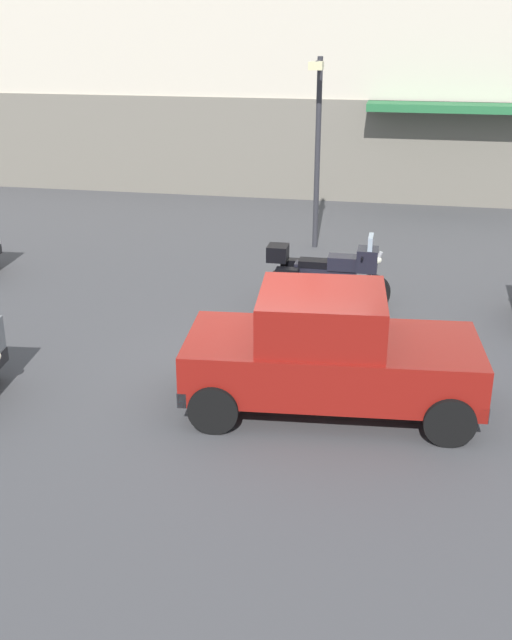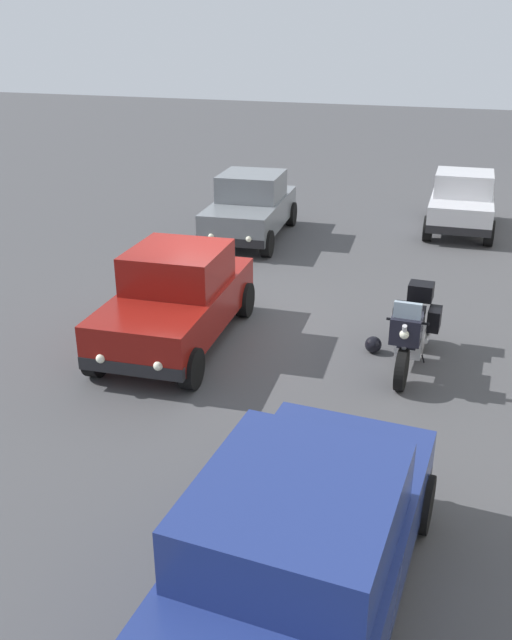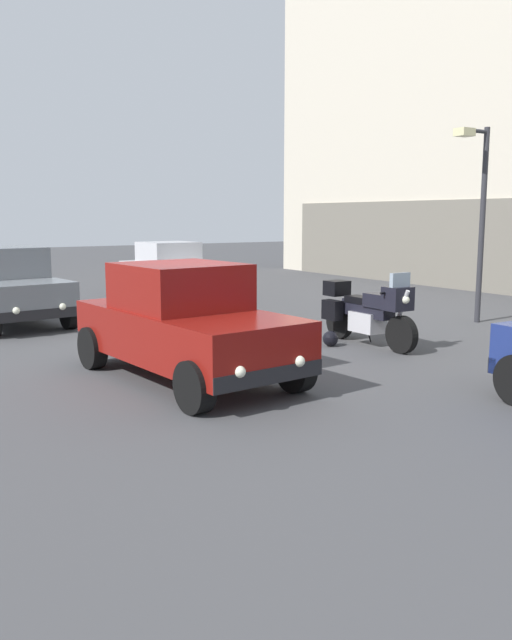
{
  "view_description": "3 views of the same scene",
  "coord_description": "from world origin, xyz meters",
  "px_view_note": "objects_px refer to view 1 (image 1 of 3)",
  "views": [
    {
      "loc": [
        1.6,
        -9.41,
        4.87
      ],
      "look_at": [
        -0.39,
        0.65,
        0.77
      ],
      "focal_mm": 42.49,
      "sensor_mm": 36.0,
      "label": 1
    },
    {
      "loc": [
        10.36,
        4.53,
        4.96
      ],
      "look_at": [
        0.68,
        0.99,
        0.56
      ],
      "focal_mm": 38.28,
      "sensor_mm": 36.0,
      "label": 2
    },
    {
      "loc": [
        8.99,
        -4.4,
        2.3
      ],
      "look_at": [
        0.18,
        1.2,
        0.63
      ],
      "focal_mm": 36.71,
      "sensor_mm": 36.0,
      "label": 3
    }
  ],
  "objects_px": {
    "motorcycle": "(325,273)",
    "car_wagon_end": "(329,352)",
    "helmet": "(306,310)",
    "streetlamp_curbside": "(317,134)"
  },
  "relations": [
    {
      "from": "helmet",
      "to": "car_wagon_end",
      "type": "distance_m",
      "value": 3.38
    },
    {
      "from": "motorcycle",
      "to": "helmet",
      "type": "height_order",
      "value": "motorcycle"
    },
    {
      "from": "motorcycle",
      "to": "helmet",
      "type": "distance_m",
      "value": 0.83
    },
    {
      "from": "motorcycle",
      "to": "helmet",
      "type": "bearing_deg",
      "value": -112.26
    },
    {
      "from": "motorcycle",
      "to": "car_wagon_end",
      "type": "distance_m",
      "value": 3.89
    },
    {
      "from": "motorcycle",
      "to": "car_wagon_end",
      "type": "relative_size",
      "value": 0.57
    },
    {
      "from": "helmet",
      "to": "streetlamp_curbside",
      "type": "xyz_separation_m",
      "value": [
        -0.38,
        4.24,
        2.42
      ]
    },
    {
      "from": "helmet",
      "to": "car_wagon_end",
      "type": "relative_size",
      "value": 0.07
    },
    {
      "from": "helmet",
      "to": "streetlamp_curbside",
      "type": "relative_size",
      "value": 0.07
    },
    {
      "from": "helmet",
      "to": "streetlamp_curbside",
      "type": "bearing_deg",
      "value": 95.13
    }
  ]
}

